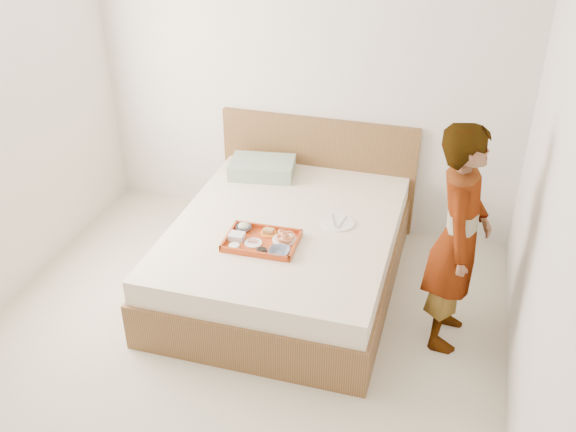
# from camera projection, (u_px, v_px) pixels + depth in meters

# --- Properties ---
(ground) EXTENTS (3.50, 4.00, 0.01)m
(ground) POSITION_uv_depth(u_px,v_px,m) (222.00, 368.00, 4.14)
(ground) COLOR beige
(ground) RESTS_ON ground
(wall_back) EXTENTS (3.50, 0.01, 2.60)m
(wall_back) POSITION_uv_depth(u_px,v_px,m) (305.00, 74.00, 5.13)
(wall_back) COLOR silver
(wall_back) RESTS_ON ground
(wall_right) EXTENTS (0.01, 4.00, 2.60)m
(wall_right) POSITION_uv_depth(u_px,v_px,m) (554.00, 239.00, 3.06)
(wall_right) COLOR silver
(wall_right) RESTS_ON ground
(bed) EXTENTS (1.65, 2.00, 0.53)m
(bed) POSITION_uv_depth(u_px,v_px,m) (285.00, 253.00, 4.80)
(bed) COLOR brown
(bed) RESTS_ON ground
(headboard) EXTENTS (1.65, 0.06, 0.95)m
(headboard) POSITION_uv_depth(u_px,v_px,m) (318.00, 171.00, 5.49)
(headboard) COLOR brown
(headboard) RESTS_ON ground
(pillow) EXTENTS (0.56, 0.42, 0.12)m
(pillow) POSITION_uv_depth(u_px,v_px,m) (262.00, 168.00, 5.29)
(pillow) COLOR #9CB997
(pillow) RESTS_ON bed
(tray) EXTENTS (0.50, 0.37, 0.04)m
(tray) POSITION_uv_depth(u_px,v_px,m) (262.00, 241.00, 4.42)
(tray) COLOR #B64710
(tray) RESTS_ON bed
(prawn_plate) EXTENTS (0.17, 0.17, 0.01)m
(prawn_plate) POSITION_uv_depth(u_px,v_px,m) (285.00, 240.00, 4.43)
(prawn_plate) COLOR white
(prawn_plate) RESTS_ON tray
(navy_bowl_big) EXTENTS (0.14, 0.14, 0.03)m
(navy_bowl_big) POSITION_uv_depth(u_px,v_px,m) (279.00, 252.00, 4.29)
(navy_bowl_big) COLOR #192443
(navy_bowl_big) RESTS_ON tray
(sauce_dish) EXTENTS (0.07, 0.07, 0.03)m
(sauce_dish) POSITION_uv_depth(u_px,v_px,m) (262.00, 251.00, 4.30)
(sauce_dish) COLOR black
(sauce_dish) RESTS_ON tray
(meat_plate) EXTENTS (0.12, 0.12, 0.01)m
(meat_plate) POSITION_uv_depth(u_px,v_px,m) (253.00, 243.00, 4.40)
(meat_plate) COLOR white
(meat_plate) RESTS_ON tray
(bread_plate) EXTENTS (0.12, 0.12, 0.01)m
(bread_plate) POSITION_uv_depth(u_px,v_px,m) (269.00, 233.00, 4.51)
(bread_plate) COLOR orange
(bread_plate) RESTS_ON tray
(salad_bowl) EXTENTS (0.11, 0.11, 0.03)m
(salad_bowl) POSITION_uv_depth(u_px,v_px,m) (244.00, 228.00, 4.54)
(salad_bowl) COLOR #192443
(salad_bowl) RESTS_ON tray
(plastic_tub) EXTENTS (0.10, 0.09, 0.04)m
(plastic_tub) POSITION_uv_depth(u_px,v_px,m) (237.00, 237.00, 4.44)
(plastic_tub) COLOR silver
(plastic_tub) RESTS_ON tray
(cheese_round) EXTENTS (0.07, 0.07, 0.02)m
(cheese_round) POSITION_uv_depth(u_px,v_px,m) (234.00, 246.00, 4.35)
(cheese_round) COLOR white
(cheese_round) RESTS_ON tray
(dinner_plate) EXTENTS (0.25, 0.25, 0.01)m
(dinner_plate) POSITION_uv_depth(u_px,v_px,m) (338.00, 223.00, 4.65)
(dinner_plate) COLOR white
(dinner_plate) RESTS_ON bed
(person) EXTENTS (0.40, 0.58, 1.54)m
(person) POSITION_uv_depth(u_px,v_px,m) (458.00, 239.00, 4.03)
(person) COLOR white
(person) RESTS_ON ground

